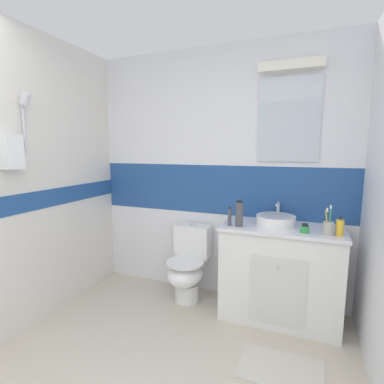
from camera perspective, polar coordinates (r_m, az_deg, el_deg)
ground_plane at (r=2.37m, az=-5.43°, el=-31.88°), size 3.20×3.48×0.04m
wall_back_tiled at (r=2.98m, az=5.39°, el=3.60°), size 3.20×0.20×2.50m
wall_left_shower_alcove at (r=2.72m, az=-32.10°, el=1.66°), size 0.25×3.48×2.50m
vanity_cabinet at (r=2.78m, az=16.92°, el=-14.92°), size 1.02×0.52×0.85m
sink_basin at (r=2.64m, az=16.19°, el=-5.30°), size 0.33×0.38×0.18m
toilet at (r=3.00m, az=-0.81°, el=-14.33°), size 0.37×0.50×0.75m
toothbrush_cup at (r=2.49m, az=25.31°, el=-6.39°), size 0.08×0.08×0.23m
soap_dispenser at (r=2.51m, az=27.15°, el=-6.28°), size 0.06×0.06×0.17m
shampoo_bottle_tall at (r=2.53m, az=9.32°, el=-4.27°), size 0.07×0.07×0.23m
toothpaste_tube_upright at (r=2.54m, az=7.44°, el=-4.85°), size 0.03×0.03×0.17m
hair_gel_jar at (r=2.49m, az=21.38°, el=-6.77°), size 0.07×0.07×0.07m
bath_mat at (r=2.42m, az=17.14°, el=-30.46°), size 0.56×0.37×0.01m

